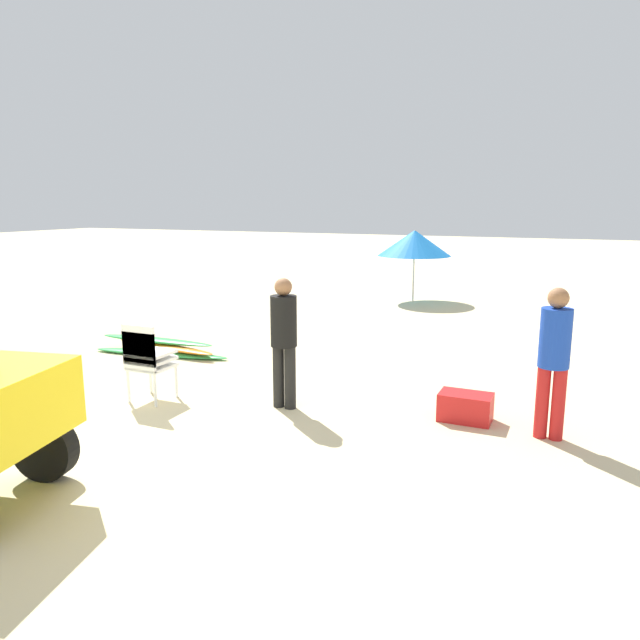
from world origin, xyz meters
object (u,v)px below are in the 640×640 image
stacked_plastic_chairs (146,356)px  beach_umbrella_left (414,243)px  lifeguard_near_center (284,335)px  cooler_box (465,407)px  lifeguard_near_left (554,354)px  surfboard_pile (160,347)px

stacked_plastic_chairs → beach_umbrella_left: bearing=83.8°
lifeguard_near_center → cooler_box: lifeguard_near_center is taller
lifeguard_near_left → lifeguard_near_center: size_ratio=1.02×
stacked_plastic_chairs → surfboard_pile: 2.53m
lifeguard_near_center → stacked_plastic_chairs: bearing=-162.6°
lifeguard_near_left → lifeguard_near_center: 3.05m
lifeguard_near_left → surfboard_pile: bearing=168.8°
beach_umbrella_left → stacked_plastic_chairs: bearing=-96.2°
beach_umbrella_left → cooler_box: (2.83, -8.08, -1.32)m
lifeguard_near_center → surfboard_pile: bearing=154.3°
surfboard_pile → cooler_box: (5.24, -1.05, 0.05)m
lifeguard_near_center → cooler_box: bearing=11.9°
beach_umbrella_left → surfboard_pile: bearing=-109.0°
stacked_plastic_chairs → cooler_box: 3.95m
lifeguard_near_center → lifeguard_near_left: bearing=5.3°
stacked_plastic_chairs → lifeguard_near_left: 4.80m
stacked_plastic_chairs → lifeguard_near_left: size_ratio=0.62×
surfboard_pile → lifeguard_near_center: size_ratio=1.58×
stacked_plastic_chairs → beach_umbrella_left: beach_umbrella_left is taller
surfboard_pile → cooler_box: 5.35m
lifeguard_near_left → cooler_box: (-0.91, 0.17, -0.77)m
lifeguard_near_center → cooler_box: 2.30m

